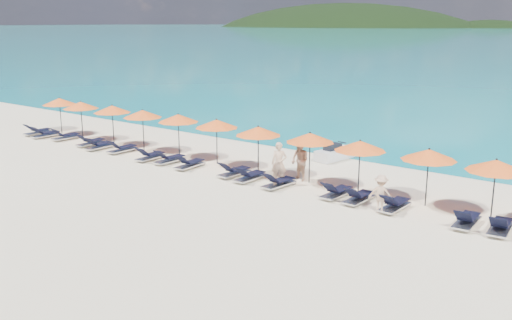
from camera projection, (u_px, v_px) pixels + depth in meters
The scene contains 35 objects.
ground at pixel (209, 205), 22.00m from camera, with size 1400.00×1400.00×0.00m, color beige.
headland_main at pixel (339, 63), 624.13m from camera, with size 374.00×242.00×126.50m.
headland_small at pixel (486, 65), 549.61m from camera, with size 162.00×126.00×85.50m.
jetski at pixel (334, 153), 29.06m from camera, with size 1.18×2.41×0.82m.
beachgoer_a at pixel (279, 164), 24.56m from camera, with size 0.67×0.44×1.85m, color #D8A986.
beachgoer_b at pixel (300, 161), 25.14m from camera, with size 0.88×0.51×1.81m, color #D8A986.
beachgoer_c at pixel (381, 194), 21.00m from camera, with size 0.92×0.43×1.43m, color #D8A986.
umbrella_0 at pixel (59, 101), 35.47m from camera, with size 2.10×2.10×2.28m.
umbrella_1 at pixel (81, 105), 33.90m from camera, with size 2.10×2.10×2.28m.
umbrella_2 at pixel (112, 109), 32.42m from camera, with size 2.10×2.10×2.28m.
umbrella_3 at pixel (142, 114), 30.78m from camera, with size 2.10×2.10×2.28m.
umbrella_4 at pixel (178, 118), 29.39m from camera, with size 2.10×2.10×2.28m.
umbrella_5 at pixel (217, 124), 27.82m from camera, with size 2.10×2.10×2.28m.
umbrella_6 at pixel (258, 131), 25.97m from camera, with size 2.10×2.10×2.28m.
umbrella_7 at pixel (310, 138), 24.53m from camera, with size 2.10×2.10×2.28m.
umbrella_8 at pixel (360, 146), 22.93m from camera, with size 2.10×2.10×2.28m.
umbrella_9 at pixel (429, 155), 21.42m from camera, with size 2.10×2.10×2.28m.
umbrella_10 at pixel (496, 166), 19.80m from camera, with size 2.10×2.10×2.28m.
lounger_0 at pixel (38, 131), 35.36m from camera, with size 0.67×1.72×0.66m.
lounger_1 at pixel (46, 134), 34.56m from camera, with size 0.68×1.72×0.66m.
lounger_2 at pixel (66, 136), 33.89m from camera, with size 0.66×1.72×0.66m.
lounger_3 at pixel (91, 142), 32.27m from camera, with size 0.64×1.71×0.66m.
lounger_4 at pixel (99, 145), 31.39m from camera, with size 0.69×1.72×0.66m.
lounger_5 at pixel (122, 148), 30.62m from camera, with size 0.66×1.71×0.66m.
lounger_6 at pixel (150, 156), 28.96m from camera, with size 0.71×1.73×0.66m.
lounger_7 at pixel (169, 159), 28.33m from camera, with size 0.71×1.73×0.66m.
lounger_8 at pixel (190, 164), 27.37m from camera, with size 0.72×1.74×0.66m.
lounger_9 at pixel (234, 171), 25.95m from camera, with size 0.76×1.75×0.66m.
lounger_10 at pixel (250, 176), 25.19m from camera, with size 0.66×1.71×0.66m.
lounger_11 at pixel (279, 182), 24.22m from camera, with size 0.79×1.75×0.66m.
lounger_12 at pixel (336, 192), 22.86m from camera, with size 0.69×1.72×0.66m.
lounger_13 at pixel (359, 197), 22.20m from camera, with size 0.66×1.71×0.66m.
lounger_14 at pixel (394, 204), 21.30m from camera, with size 0.66×1.71×0.66m.
lounger_15 at pixel (467, 220), 19.64m from camera, with size 0.71×1.73×0.66m.
lounger_16 at pixel (500, 226), 19.05m from camera, with size 0.79×1.75×0.66m.
Camera 1 is at (14.28, -15.45, 6.92)m, focal length 40.00 mm.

